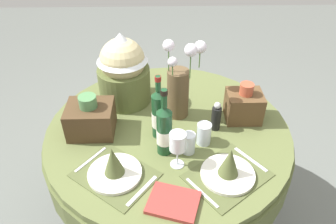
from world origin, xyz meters
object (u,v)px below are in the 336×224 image
wine_bottle_right (164,130)px  tumbler_near_left (189,143)px  place_setting_left (114,168)px  book_on_table (173,202)px  place_setting_right (229,169)px  wine_bottle_left (159,114)px  pepper_mill (216,117)px  woven_basket_side_right (244,105)px  flower_vase (179,86)px  dining_table (168,146)px  wine_glass_right (178,143)px  woven_basket_side_left (91,118)px  gift_tub_back_left (123,67)px  tumbler_near_right (204,134)px

wine_bottle_right → tumbler_near_left: size_ratio=3.27×
place_setting_left → book_on_table: size_ratio=2.12×
place_setting_right → wine_bottle_left: size_ratio=1.24×
wine_bottle_left → wine_bottle_right: bearing=-78.0°
tumbler_near_left → pepper_mill: size_ratio=0.65×
woven_basket_side_right → flower_vase: bearing=173.1°
place_setting_left → woven_basket_side_right: woven_basket_side_right is taller
dining_table → place_setting_right: size_ratio=3.02×
wine_bottle_left → woven_basket_side_right: (0.45, 0.13, -0.05)m
book_on_table → woven_basket_side_right: bearing=72.2°
dining_table → place_setting_left: place_setting_left is taller
dining_table → flower_vase: (0.06, 0.12, 0.31)m
wine_glass_right → woven_basket_side_left: size_ratio=0.81×
dining_table → wine_glass_right: size_ratio=6.96×
book_on_table → place_setting_right: bearing=47.8°
place_setting_left → flower_vase: size_ratio=0.94×
place_setting_left → wine_bottle_left: size_ratio=1.24×
wine_bottle_right → woven_basket_side_left: 0.40m
wine_bottle_right → gift_tub_back_left: size_ratio=0.85×
woven_basket_side_left → tumbler_near_left: bearing=-18.8°
tumbler_near_right → pepper_mill: size_ratio=0.69×
place_setting_right → pepper_mill: 0.33m
tumbler_near_left → pepper_mill: (0.15, 0.17, 0.02)m
wine_bottle_left → woven_basket_side_left: bearing=173.8°
wine_bottle_right → book_on_table: (0.03, -0.31, -0.12)m
dining_table → tumbler_near_left: bearing=-62.6°
place_setting_left → wine_bottle_left: wine_bottle_left is taller
wine_bottle_left → dining_table: bearing=47.5°
dining_table → tumbler_near_right: bearing=-34.2°
tumbler_near_left → tumbler_near_right: bearing=38.3°
pepper_mill → gift_tub_back_left: size_ratio=0.40×
flower_vase → book_on_table: flower_vase is taller
wine_glass_right → tumbler_near_right: (0.14, 0.15, -0.08)m
wine_bottle_right → pepper_mill: bearing=31.4°
woven_basket_side_right → woven_basket_side_left: bearing=-173.6°
place_setting_left → book_on_table: place_setting_left is taller
dining_table → wine_bottle_right: (-0.02, -0.17, 0.26)m
woven_basket_side_left → wine_bottle_right: bearing=-23.2°
dining_table → pepper_mill: pepper_mill is taller
pepper_mill → book_on_table: size_ratio=0.82×
wine_bottle_right → pepper_mill: (0.27, 0.16, -0.06)m
tumbler_near_right → pepper_mill: bearing=55.3°
gift_tub_back_left → book_on_table: bearing=-71.5°
wine_glass_right → tumbler_near_right: wine_glass_right is taller
woven_basket_side_right → wine_bottle_right: bearing=-149.8°
place_setting_right → tumbler_near_left: 0.23m
wine_bottle_left → pepper_mill: 0.30m
place_setting_right → wine_bottle_left: 0.42m
gift_tub_back_left → woven_basket_side_left: size_ratio=1.81×
tumbler_near_left → gift_tub_back_left: 0.58m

